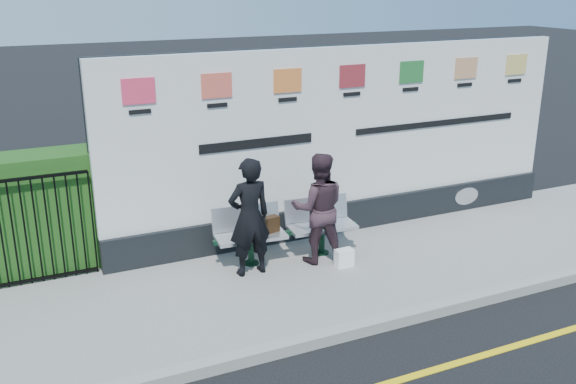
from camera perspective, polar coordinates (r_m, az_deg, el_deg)
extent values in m
plane|color=black|center=(7.82, 16.17, -14.03)|extent=(80.00, 80.00, 0.00)
cube|color=gray|center=(9.55, 6.47, -6.72)|extent=(14.00, 3.00, 0.12)
cube|color=gray|center=(8.44, 11.78, -10.51)|extent=(14.00, 0.18, 0.14)
cube|color=yellow|center=(7.82, 16.17, -14.00)|extent=(14.00, 0.10, 0.01)
cube|color=black|center=(10.73, 5.13, -1.96)|extent=(8.00, 0.30, 0.50)
cube|color=silver|center=(10.31, 5.37, 5.88)|extent=(8.00, 0.14, 2.50)
cube|color=#204F17|center=(9.67, -23.40, -2.02)|extent=(2.35, 0.70, 1.70)
imported|color=black|center=(8.88, -3.46, -2.24)|extent=(0.64, 0.44, 1.70)
imported|color=#35232A|center=(9.29, 2.73, -1.45)|extent=(0.96, 0.85, 1.65)
cube|color=black|center=(9.35, -1.70, -2.92)|extent=(0.32, 0.19, 0.24)
cube|color=white|center=(9.39, 5.01, -5.85)|extent=(0.26, 0.16, 0.26)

